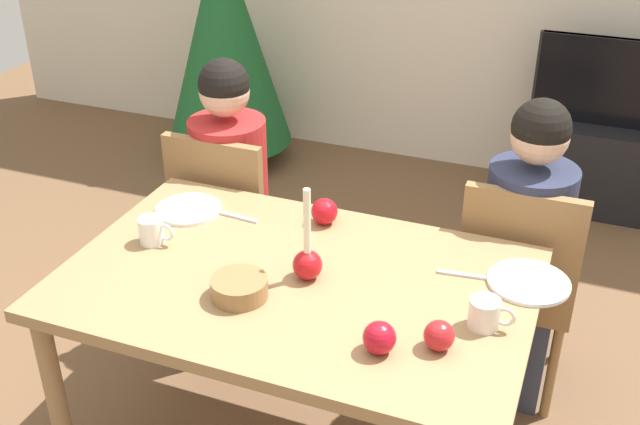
{
  "coord_description": "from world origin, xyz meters",
  "views": [
    {
      "loc": [
        0.76,
        -1.75,
        2.03
      ],
      "look_at": [
        0.0,
        0.2,
        0.87
      ],
      "focal_mm": 42.93,
      "sensor_mm": 36.0,
      "label": 1
    }
  ],
  "objects_px": {
    "person_right_child": "(521,260)",
    "plate_left": "(189,209)",
    "bowl_walnuts": "(239,288)",
    "chair_left": "(229,220)",
    "mug_right": "(485,314)",
    "apple_by_left_plate": "(324,211)",
    "christmas_tree": "(225,39)",
    "mug_left": "(152,231)",
    "dining_table": "(296,300)",
    "plate_right": "(529,282)",
    "apple_by_right_mug": "(439,336)",
    "chair_right": "(518,278)",
    "apple_near_candle": "(379,338)",
    "tv_stand": "(597,165)",
    "person_left_child": "(232,204)",
    "candle_centerpiece": "(307,260)",
    "tv": "(613,82)"
  },
  "relations": [
    {
      "from": "christmas_tree",
      "to": "plate_left",
      "type": "bearing_deg",
      "value": -66.07
    },
    {
      "from": "person_left_child",
      "to": "mug_right",
      "type": "relative_size",
      "value": 9.18
    },
    {
      "from": "plate_left",
      "to": "plate_right",
      "type": "relative_size",
      "value": 0.94
    },
    {
      "from": "person_left_child",
      "to": "mug_left",
      "type": "bearing_deg",
      "value": -85.69
    },
    {
      "from": "chair_left",
      "to": "person_right_child",
      "type": "xyz_separation_m",
      "value": [
        1.15,
        0.03,
        0.06
      ]
    },
    {
      "from": "bowl_walnuts",
      "to": "apple_by_right_mug",
      "type": "bearing_deg",
      "value": -2.05
    },
    {
      "from": "tv",
      "to": "plate_left",
      "type": "xyz_separation_m",
      "value": [
        -1.31,
        -2.05,
        0.05
      ]
    },
    {
      "from": "chair_left",
      "to": "chair_right",
      "type": "height_order",
      "value": "same"
    },
    {
      "from": "plate_left",
      "to": "bowl_walnuts",
      "type": "height_order",
      "value": "bowl_walnuts"
    },
    {
      "from": "chair_left",
      "to": "apple_near_candle",
      "type": "bearing_deg",
      "value": -43.58
    },
    {
      "from": "chair_right",
      "to": "plate_left",
      "type": "distance_m",
      "value": 1.19
    },
    {
      "from": "chair_right",
      "to": "mug_right",
      "type": "distance_m",
      "value": 0.7
    },
    {
      "from": "bowl_walnuts",
      "to": "apple_by_left_plate",
      "type": "distance_m",
      "value": 0.49
    },
    {
      "from": "chair_left",
      "to": "plate_left",
      "type": "distance_m",
      "value": 0.44
    },
    {
      "from": "apple_by_left_plate",
      "to": "christmas_tree",
      "type": "bearing_deg",
      "value": 126.25
    },
    {
      "from": "chair_left",
      "to": "apple_by_right_mug",
      "type": "distance_m",
      "value": 1.32
    },
    {
      "from": "person_left_child",
      "to": "bowl_walnuts",
      "type": "xyz_separation_m",
      "value": [
        0.44,
        -0.79,
        0.21
      ]
    },
    {
      "from": "person_right_child",
      "to": "apple_by_right_mug",
      "type": "bearing_deg",
      "value": -98.48
    },
    {
      "from": "chair_right",
      "to": "bowl_walnuts",
      "type": "height_order",
      "value": "chair_right"
    },
    {
      "from": "tv_stand",
      "to": "candle_centerpiece",
      "type": "xyz_separation_m",
      "value": [
        -0.77,
        -2.29,
        0.57
      ]
    },
    {
      "from": "bowl_walnuts",
      "to": "apple_by_left_plate",
      "type": "bearing_deg",
      "value": 81.2
    },
    {
      "from": "chair_left",
      "to": "person_left_child",
      "type": "distance_m",
      "value": 0.07
    },
    {
      "from": "mug_right",
      "to": "bowl_walnuts",
      "type": "distance_m",
      "value": 0.69
    },
    {
      "from": "plate_right",
      "to": "apple_near_candle",
      "type": "xyz_separation_m",
      "value": [
        -0.32,
        -0.46,
        0.04
      ]
    },
    {
      "from": "apple_by_right_mug",
      "to": "mug_right",
      "type": "bearing_deg",
      "value": 55.0
    },
    {
      "from": "person_right_child",
      "to": "plate_left",
      "type": "bearing_deg",
      "value": -160.41
    },
    {
      "from": "christmas_tree",
      "to": "apple_by_right_mug",
      "type": "height_order",
      "value": "christmas_tree"
    },
    {
      "from": "candle_centerpiece",
      "to": "apple_by_left_plate",
      "type": "xyz_separation_m",
      "value": [
        -0.07,
        0.32,
        -0.02
      ]
    },
    {
      "from": "mug_right",
      "to": "apple_by_left_plate",
      "type": "distance_m",
      "value": 0.71
    },
    {
      "from": "christmas_tree",
      "to": "plate_right",
      "type": "distance_m",
      "value": 2.73
    },
    {
      "from": "plate_right",
      "to": "bowl_walnuts",
      "type": "relative_size",
      "value": 1.47
    },
    {
      "from": "chair_left",
      "to": "tv_stand",
      "type": "relative_size",
      "value": 1.41
    },
    {
      "from": "chair_left",
      "to": "mug_left",
      "type": "height_order",
      "value": "chair_left"
    },
    {
      "from": "chair_left",
      "to": "plate_right",
      "type": "bearing_deg",
      "value": -17.83
    },
    {
      "from": "candle_centerpiece",
      "to": "apple_near_candle",
      "type": "distance_m",
      "value": 0.39
    },
    {
      "from": "apple_by_right_mug",
      "to": "person_left_child",
      "type": "bearing_deg",
      "value": 141.81
    },
    {
      "from": "tv",
      "to": "apple_by_left_plate",
      "type": "relative_size",
      "value": 8.8
    },
    {
      "from": "chair_right",
      "to": "person_right_child",
      "type": "bearing_deg",
      "value": 90.0
    },
    {
      "from": "dining_table",
      "to": "apple_by_left_plate",
      "type": "bearing_deg",
      "value": 96.42
    },
    {
      "from": "tv",
      "to": "candle_centerpiece",
      "type": "distance_m",
      "value": 2.42
    },
    {
      "from": "candle_centerpiece",
      "to": "apple_by_left_plate",
      "type": "height_order",
      "value": "candle_centerpiece"
    },
    {
      "from": "apple_near_candle",
      "to": "apple_by_right_mug",
      "type": "distance_m",
      "value": 0.16
    },
    {
      "from": "chair_left",
      "to": "mug_left",
      "type": "relative_size",
      "value": 7.28
    },
    {
      "from": "chair_right",
      "to": "christmas_tree",
      "type": "xyz_separation_m",
      "value": [
        -1.92,
        1.49,
        0.26
      ]
    },
    {
      "from": "plate_left",
      "to": "plate_right",
      "type": "height_order",
      "value": "same"
    },
    {
      "from": "christmas_tree",
      "to": "mug_left",
      "type": "distance_m",
      "value": 2.23
    },
    {
      "from": "christmas_tree",
      "to": "tv_stand",
      "type": "bearing_deg",
      "value": 5.37
    },
    {
      "from": "plate_right",
      "to": "bowl_walnuts",
      "type": "xyz_separation_m",
      "value": [
        -0.77,
        -0.37,
        0.02
      ]
    },
    {
      "from": "plate_left",
      "to": "mug_right",
      "type": "relative_size",
      "value": 1.79
    },
    {
      "from": "dining_table",
      "to": "apple_by_left_plate",
      "type": "relative_size",
      "value": 15.6
    }
  ]
}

